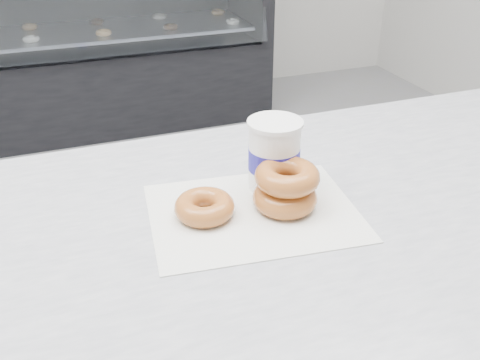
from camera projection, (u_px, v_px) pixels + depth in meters
The scene contains 5 objects.
display_case at pixel (69, 48), 3.25m from camera, with size 2.40×0.74×1.25m.
wax_paper at pixel (253, 212), 0.89m from camera, with size 0.34×0.26×0.00m, color silver.
donut_single at pixel (205, 207), 0.87m from camera, with size 0.10×0.10×0.03m, color #B77232.
donut_stack at pixel (286, 187), 0.88m from camera, with size 0.15×0.15×0.08m.
coffee_cup at pixel (274, 154), 0.93m from camera, with size 0.10×0.10×0.13m.
Camera 1 is at (-0.15, -1.26, 1.38)m, focal length 40.00 mm.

